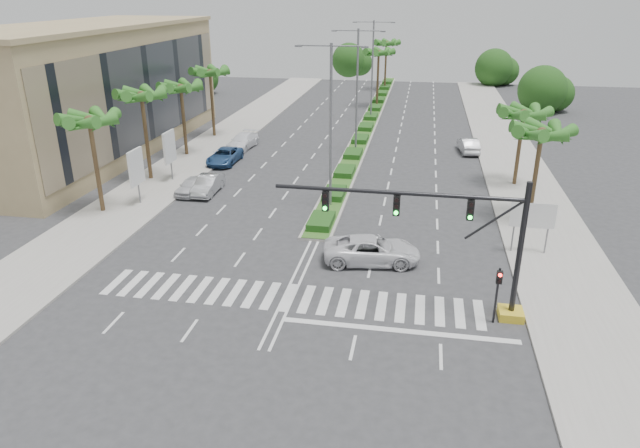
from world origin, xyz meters
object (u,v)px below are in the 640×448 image
object	(u,v)px
car_parked_d	(243,141)
car_crossing	(372,250)
car_parked_b	(208,185)
car_parked_a	(191,186)
car_parked_c	(225,156)
car_right	(468,145)

from	to	relation	value
car_parked_d	car_crossing	distance (m)	29.19
car_parked_b	car_parked_a	bearing A→B (deg)	-165.69
car_parked_a	car_parked_c	xyz separation A→B (m)	(-0.23, 8.86, 0.05)
car_parked_d	car_right	world-z (taller)	car_right
car_parked_b	car_parked_c	xyz separation A→B (m)	(-1.49, 8.52, -0.02)
car_crossing	car_right	distance (m)	27.95
car_parked_a	car_right	bearing A→B (deg)	41.48
car_parked_b	car_right	bearing A→B (deg)	36.64
car_parked_a	car_parked_b	bearing A→B (deg)	20.14
car_right	car_crossing	bearing A→B (deg)	67.44
car_parked_a	car_parked_c	bearing A→B (deg)	96.29
car_parked_c	car_parked_d	size ratio (longest dim) A/B	1.00
car_parked_a	car_crossing	world-z (taller)	car_crossing
car_right	car_parked_c	bearing A→B (deg)	11.96
car_parked_a	car_right	xyz separation A→B (m)	(22.81, 17.00, 0.10)
car_parked_b	car_parked_d	distance (m)	14.30
car_parked_b	car_right	distance (m)	27.24
car_parked_c	car_parked_d	distance (m)	5.70
car_parked_c	car_parked_d	world-z (taller)	car_parked_d
car_parked_a	car_parked_d	bearing A→B (deg)	95.70
car_crossing	car_parked_c	bearing A→B (deg)	32.00
car_parked_a	car_crossing	xyz separation A→B (m)	(15.55, -9.98, 0.15)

